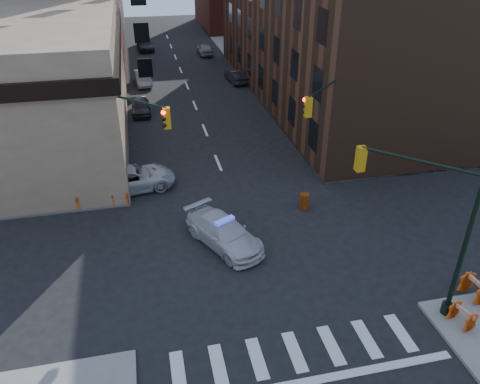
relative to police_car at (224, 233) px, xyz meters
name	(u,v)px	position (x,y,z in m)	size (l,w,h in m)	color
ground	(253,248)	(1.35, -0.66, -0.72)	(140.00, 140.00, 0.00)	black
sidewalk_ne	(374,61)	(24.35, 32.09, -0.64)	(34.00, 54.50, 0.15)	gray
commercial_row_ne	(335,18)	(14.35, 21.84, 6.28)	(14.00, 34.00, 14.00)	#492E1D
signal_pole_se	(441,216)	(7.38, -6.19, 3.90)	(5.40, 5.27, 8.00)	black
signal_pole_nw	(124,139)	(-4.50, 4.67, 3.62)	(3.58, 3.67, 8.00)	black
signal_pole_ne	(329,121)	(7.18, 4.69, 3.62)	(3.67, 3.58, 8.00)	black
tree_ne_near	(264,52)	(8.85, 25.34, 2.77)	(3.00, 3.00, 4.85)	black
tree_ne_far	(246,35)	(8.85, 33.34, 2.77)	(3.00, 3.00, 4.85)	black
police_car	(224,233)	(0.00, 0.00, 0.00)	(2.01, 4.94, 1.43)	silver
pickup	(132,178)	(-4.45, 6.88, 0.02)	(2.44, 5.29, 1.47)	#BBBCBF
parked_car_wnear	(141,106)	(-3.47, 20.22, -0.06)	(1.54, 3.84, 1.31)	black
parked_car_wfar	(143,78)	(-2.95, 28.71, -0.03)	(1.45, 4.15, 1.37)	gray
parked_car_wdeep	(145,45)	(-2.07, 43.62, -0.06)	(1.84, 4.53, 1.32)	black
parked_car_enear	(236,76)	(6.45, 27.42, -0.08)	(1.36, 3.89, 1.28)	black
parked_car_efar	(205,49)	(5.09, 39.72, -0.03)	(1.63, 4.05, 1.38)	gray
pedestrian_a	(62,189)	(-8.42, 5.95, 0.27)	(0.61, 0.40, 1.68)	black
pedestrian_b	(76,182)	(-7.72, 6.64, 0.26)	(0.80, 0.63, 1.65)	black
pedestrian_c	(2,193)	(-11.65, 6.00, 0.37)	(1.10, 0.46, 1.87)	black
barrel_road	(304,201)	(5.17, 2.45, -0.25)	(0.53, 0.53, 0.94)	#CE5C09
barrel_bank	(152,177)	(-3.21, 7.33, -0.22)	(0.56, 0.56, 0.99)	red
barricade_se_a	(474,289)	(9.85, -6.36, -0.10)	(1.25, 0.63, 0.94)	#D36709
barricade_se_b	(462,316)	(8.36, -7.66, -0.16)	(1.07, 0.54, 0.80)	#C54B09
barricade_nw_a	(121,197)	(-5.15, 5.04, -0.16)	(1.07, 0.54, 0.81)	#E3430A
barricade_nw_b	(85,198)	(-7.15, 5.20, -0.08)	(1.29, 0.64, 0.97)	#DE400A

